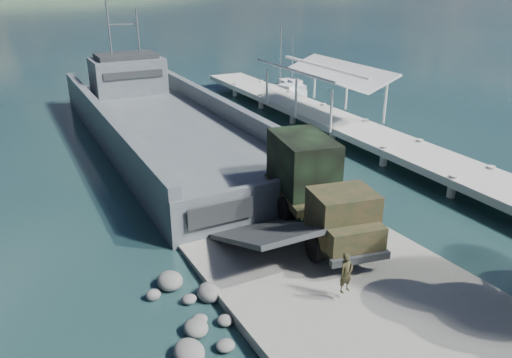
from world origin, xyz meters
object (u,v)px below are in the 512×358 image
Objects in this scene: sailboat_far at (292,85)px; sailboat_near at (281,91)px; landing_craft at (166,132)px; soldier at (346,281)px; military_truck at (315,187)px; pier at (330,111)px.

sailboat_near is at bearing -130.90° from sailboat_far.
soldier is at bearing -90.80° from landing_craft.
sailboat_far is at bearing 70.64° from military_truck.
sailboat_near is (3.05, 13.31, -1.20)m from pier.
soldier is 0.22× the size of sailboat_near.
sailboat_near is at bearing 32.64° from landing_craft.
pier is at bearing 49.19° from soldier.
pier is 17.14m from sailboat_far.
landing_craft is 23.47m from soldier.
pier is 26.61× the size of soldier.
military_truck is (-11.34, -14.67, 0.97)m from pier.
pier is 5.83× the size of sailboat_near.
landing_craft is 23.06× the size of soldier.
sailboat_near is (16.42, 10.42, -0.52)m from landing_craft.
sailboat_near is at bearing 56.60° from soldier.
sailboat_near reaches higher than military_truck.
sailboat_near is at bearing 73.10° from military_truck.
pier is at bearing -102.71° from sailboat_far.
sailboat_far reaches higher than soldier.
soldier is (-2.44, -5.90, -1.25)m from military_truck.
landing_craft is 19.45m from sailboat_near.
pier is 24.77m from soldier.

